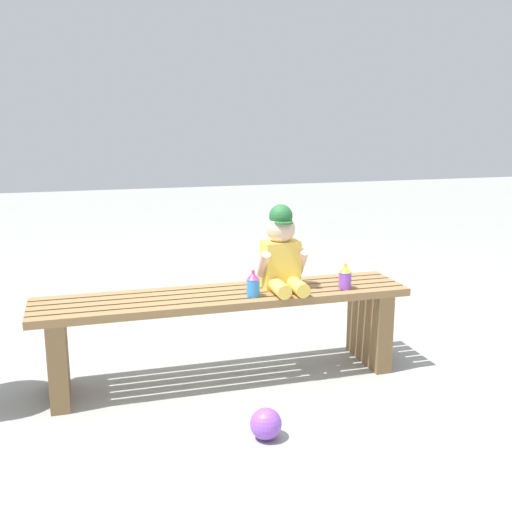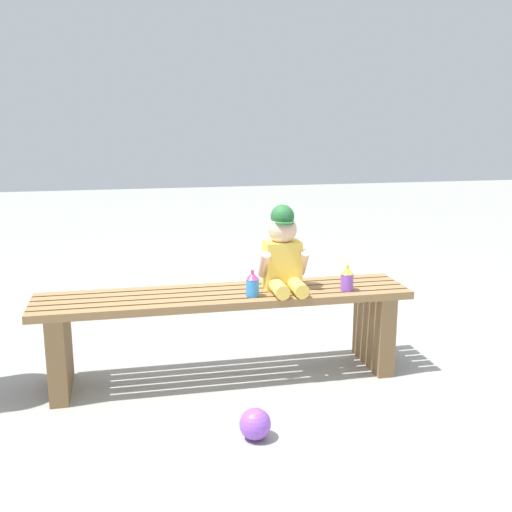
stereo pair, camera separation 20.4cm
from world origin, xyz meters
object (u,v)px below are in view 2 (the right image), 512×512
sippy_cup_right (347,279)px  toy_ball (255,424)px  child_figure (283,253)px  park_bench (225,319)px  sippy_cup_left (252,284)px

sippy_cup_right → toy_ball: (-0.56, -0.52, -0.42)m
sippy_cup_right → toy_ball: 0.87m
sippy_cup_right → toy_ball: size_ratio=0.99×
child_figure → toy_ball: (-0.26, -0.60, -0.54)m
park_bench → sippy_cup_right: 0.61m
sippy_cup_left → sippy_cup_right: size_ratio=1.00×
sippy_cup_left → sippy_cup_right: bearing=0.0°
sippy_cup_left → toy_ball: sippy_cup_left is taller
park_bench → sippy_cup_left: (0.12, -0.09, 0.19)m
child_figure → sippy_cup_left: child_figure is taller
park_bench → sippy_cup_right: (0.57, -0.09, 0.19)m
child_figure → sippy_cup_left: 0.22m
toy_ball → sippy_cup_left: bearing=79.3°
park_bench → child_figure: size_ratio=4.33×
park_bench → toy_ball: bearing=-88.3°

